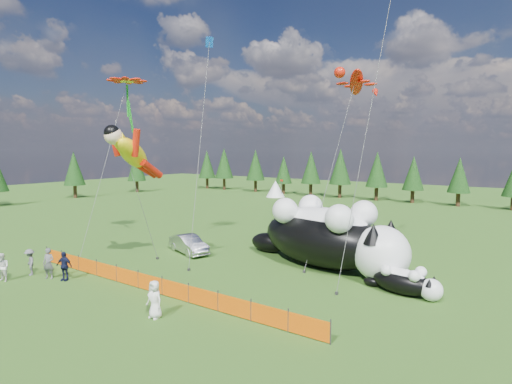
# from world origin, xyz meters

# --- Properties ---
(ground) EXTENTS (160.00, 160.00, 0.00)m
(ground) POSITION_xyz_m (0.00, 0.00, 0.00)
(ground) COLOR #0E370A
(ground) RESTS_ON ground
(safety_fence) EXTENTS (22.06, 0.06, 1.10)m
(safety_fence) POSITION_xyz_m (0.00, -3.00, 0.50)
(safety_fence) COLOR #262626
(safety_fence) RESTS_ON ground
(tree_line) EXTENTS (90.00, 4.00, 8.00)m
(tree_line) POSITION_xyz_m (0.00, 45.00, 4.00)
(tree_line) COLOR black
(tree_line) RESTS_ON ground
(festival_tents) EXTENTS (50.00, 3.20, 2.80)m
(festival_tents) POSITION_xyz_m (11.00, 40.00, 1.40)
(festival_tents) COLOR white
(festival_tents) RESTS_ON ground
(cat_large) EXTENTS (12.83, 6.51, 4.68)m
(cat_large) POSITION_xyz_m (6.40, 7.05, 2.22)
(cat_large) COLOR black
(cat_large) RESTS_ON ground
(cat_small) EXTENTS (4.49, 2.05, 1.62)m
(cat_small) POSITION_xyz_m (12.10, 4.69, 0.77)
(cat_small) COLOR black
(cat_small) RESTS_ON ground
(car) EXTENTS (4.50, 2.82, 1.40)m
(car) POSITION_xyz_m (-4.16, 4.49, 0.70)
(car) COLOR #B4B3B8
(car) RESTS_ON ground
(spectator_a) EXTENTS (0.84, 0.74, 1.94)m
(spectator_a) POSITION_xyz_m (-7.03, -4.98, 0.97)
(spectator_a) COLOR #58595D
(spectator_a) RESTS_ON ground
(spectator_b) EXTENTS (0.93, 0.66, 1.75)m
(spectator_b) POSITION_xyz_m (-8.80, -6.89, 0.88)
(spectator_b) COLOR white
(spectator_b) RESTS_ON ground
(spectator_c) EXTENTS (1.19, 0.89, 1.81)m
(spectator_c) POSITION_xyz_m (-5.90, -4.63, 0.91)
(spectator_c) COLOR black
(spectator_c) RESTS_ON ground
(spectator_d) EXTENTS (1.23, 0.92, 1.71)m
(spectator_d) POSITION_xyz_m (-8.71, -5.30, 0.85)
(spectator_d) COLOR #58595D
(spectator_d) RESTS_ON ground
(spectator_e) EXTENTS (0.90, 0.59, 1.83)m
(spectator_e) POSITION_xyz_m (2.96, -5.27, 0.92)
(spectator_e) COLOR white
(spectator_e) RESTS_ON ground
(superhero_kite) EXTENTS (5.69, 5.85, 9.94)m
(superhero_kite) POSITION_xyz_m (-4.31, -0.46, 7.78)
(superhero_kite) COLOR yellow
(superhero_kite) RESTS_ON ground
(gecko_kite) EXTENTS (4.50, 9.46, 14.67)m
(gecko_kite) POSITION_xyz_m (6.44, 11.45, 12.97)
(gecko_kite) COLOR red
(gecko_kite) RESTS_ON ground
(flower_kite) EXTENTS (4.12, 8.26, 14.80)m
(flower_kite) POSITION_xyz_m (-9.35, 3.22, 13.29)
(flower_kite) COLOR red
(flower_kite) RESTS_ON ground
(diamond_kite_a) EXTENTS (3.81, 6.75, 17.93)m
(diamond_kite_a) POSITION_xyz_m (-4.09, 7.03, 15.82)
(diamond_kite_a) COLOR blue
(diamond_kite_a) RESTS_ON ground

